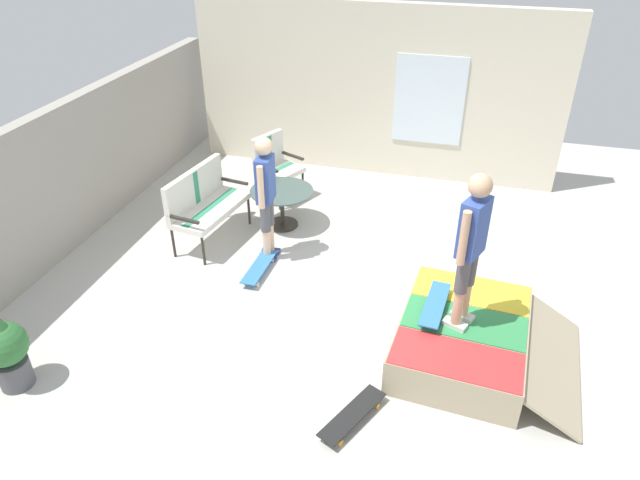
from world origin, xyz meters
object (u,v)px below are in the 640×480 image
Objects in this scene: skateboard_spare at (352,415)px; patio_table at (282,201)px; skate_ramp at (465,338)px; person_skater at (471,242)px; patio_chair_near_house at (274,161)px; skateboard_by_bench at (259,267)px; person_watching at (266,190)px; potted_plant at (6,349)px; patio_bench at (203,199)px; skateboard_on_ramp at (435,305)px.

patio_table is at bearing 28.50° from skateboard_spare.
person_skater reaches higher than skate_ramp.
patio_chair_near_house is at bearing 25.80° from patio_table.
skateboard_by_bench and skateboard_spare have the same top height.
skateboard_spare is at bearing 144.61° from person_skater.
person_watching reaches higher than patio_chair_near_house.
potted_plant is (-1.60, 4.15, -0.93)m from person_skater.
patio_chair_near_house is at bearing 16.43° from person_watching.
potted_plant reaches higher than skate_ramp.
patio_bench is 1.43× the size of potted_plant.
patio_bench is 1.47× the size of patio_table.
skateboard_on_ramp is at bearing 75.36° from skate_ramp.
potted_plant reaches higher than patio_table.
person_watching is 2.10× the size of skateboard_by_bench.
person_skater is 2.96m from skateboard_by_bench.
skateboard_by_bench is at bearing 71.84° from skateboard_on_ramp.
skate_ramp is 4.27m from patio_chair_near_house.
potted_plant is (-3.07, 0.63, -0.15)m from patio_bench.
patio_table is 1.01m from person_watching.
skateboard_spare is 1.48m from skateboard_on_ramp.
skateboard_by_bench is at bearing 71.23° from person_skater.
skate_ramp is at bearing -75.98° from person_skater.
skateboard_spare is 3.37m from potted_plant.
patio_chair_near_house is 2.20m from skateboard_by_bench.
patio_table is (0.62, -0.91, -0.21)m from patio_bench.
skateboard_on_ramp is (1.29, -0.58, 0.43)m from skateboard_spare.
patio_table is 1.28m from skateboard_by_bench.
potted_plant is at bearing 111.10° from person_skater.
patio_chair_near_house reaches higher than skateboard_on_ramp.
skate_ramp is at bearing -127.41° from patio_table.
person_skater is 2.06× the size of skateboard_spare.
patio_bench is at bearing 45.41° from skateboard_spare.
patio_table is at bearing -154.20° from patio_chair_near_house.
skate_ramp is at bearing -111.83° from patio_bench.
patio_chair_near_house is at bearing 27.96° from skateboard_spare.
skate_ramp is at bearing -107.70° from skateboard_by_bench.
skateboard_spare is at bearing -145.32° from person_watching.
patio_chair_near_house is at bearing 46.93° from skate_ramp.
patio_bench is 1.64× the size of skateboard_by_bench.
patio_bench is at bearing 58.60° from skateboard_by_bench.
skateboard_on_ramp is at bearing -112.55° from patio_bench.
person_watching is at bearing -29.62° from potted_plant.
skateboard_by_bench is at bearing -178.43° from person_watching.
skateboard_by_bench is (-0.62, -1.01, -0.53)m from patio_bench.
potted_plant is (-1.63, 4.24, 0.25)m from skate_ramp.
patio_table is (2.07, 2.70, 0.19)m from skate_ramp.
skateboard_by_bench is 2.63m from skateboard_spare.
patio_bench is at bearing -11.56° from potted_plant.
person_skater is at bearing -112.66° from patio_bench.
potted_plant reaches higher than skateboard_spare.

